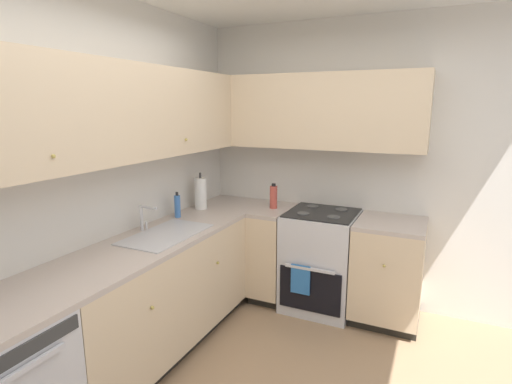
{
  "coord_description": "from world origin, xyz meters",
  "views": [
    {
      "loc": [
        -1.76,
        -0.62,
        1.84
      ],
      "look_at": [
        1.01,
        0.67,
        1.18
      ],
      "focal_mm": 27.88,
      "sensor_mm": 36.0,
      "label": 1
    }
  ],
  "objects_px": {
    "oven_range": "(321,259)",
    "soap_bottle": "(177,206)",
    "paper_towel_roll": "(201,193)",
    "oil_bottle": "(274,197)"
  },
  "relations": [
    {
      "from": "oven_range",
      "to": "paper_towel_roll",
      "type": "height_order",
      "value": "paper_towel_roll"
    },
    {
      "from": "oven_range",
      "to": "oil_bottle",
      "type": "xyz_separation_m",
      "value": [
        -0.02,
        0.47,
        0.55
      ]
    },
    {
      "from": "oven_range",
      "to": "paper_towel_roll",
      "type": "xyz_separation_m",
      "value": [
        -0.32,
        1.08,
        0.59
      ]
    },
    {
      "from": "paper_towel_roll",
      "to": "soap_bottle",
      "type": "bearing_deg",
      "value": 176.63
    },
    {
      "from": "oven_range",
      "to": "soap_bottle",
      "type": "bearing_deg",
      "value": 120.94
    },
    {
      "from": "oven_range",
      "to": "soap_bottle",
      "type": "height_order",
      "value": "soap_bottle"
    },
    {
      "from": "soap_bottle",
      "to": "paper_towel_roll",
      "type": "height_order",
      "value": "paper_towel_roll"
    },
    {
      "from": "paper_towel_roll",
      "to": "oil_bottle",
      "type": "height_order",
      "value": "paper_towel_roll"
    },
    {
      "from": "oven_range",
      "to": "soap_bottle",
      "type": "xyz_separation_m",
      "value": [
        -0.66,
        1.1,
        0.54
      ]
    },
    {
      "from": "oven_range",
      "to": "soap_bottle",
      "type": "distance_m",
      "value": 1.4
    }
  ]
}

